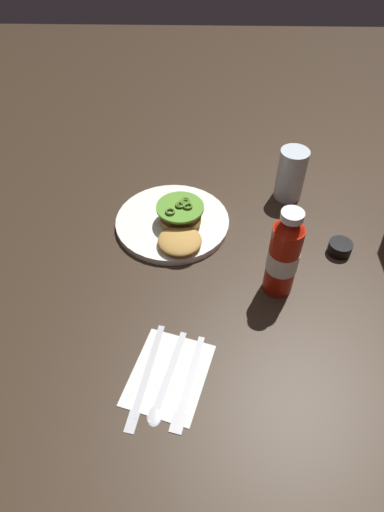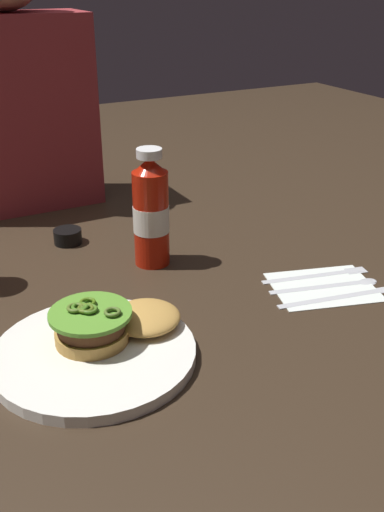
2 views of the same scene
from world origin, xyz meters
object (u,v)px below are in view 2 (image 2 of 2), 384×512
Objects in this scene: condiment_cup at (68,236)px; napkin at (323,287)px; ketchup_bottle at (151,213)px; spoon_utensil at (340,283)px; fork_utensil at (324,273)px; burger_sandwich at (112,322)px; butter_knife at (348,294)px; diner_person at (13,85)px; dinner_plate at (94,354)px.

napkin is at bearing -49.34° from condiment_cup.
condiment_cup is at bearing 125.11° from ketchup_bottle.
spoon_utensil and fork_utensil have the same top height.
butter_knife is at bearing -7.14° from burger_sandwich.
condiment_cup reaches higher than napkin.
burger_sandwich is 0.66m from diner_person.
ketchup_bottle is at bearing -54.89° from condiment_cup.
condiment_cup is 0.28× the size of fork_utensil.
fork_utensil is (0.01, 0.08, 0.00)m from butter_knife.
burger_sandwich is 3.50× the size of condiment_cup.
napkin is (0.32, -0.37, -0.01)m from condiment_cup.
napkin is 0.04m from fork_utensil.
butter_knife is at bearing -100.49° from fork_utensil.
condiment_cup is at bearing 132.53° from spoon_utensil.
diner_person is at bearing 117.63° from butter_knife.
butter_knife is (0.23, -0.26, -0.09)m from ketchup_bottle.
ketchup_bottle is at bearing 136.76° from spoon_utensil.
fork_utensil is at bearing 88.57° from spoon_utensil.
diner_person is at bearing 106.80° from ketchup_bottle.
burger_sandwich is 0.40m from spoon_utensil.
dinner_plate is 0.43m from fork_utensil.
condiment_cup reaches higher than butter_knife.
dinner_plate is 0.40m from napkin.
condiment_cup is at bearing 77.76° from dinner_plate.
diner_person reaches higher than butter_knife.
burger_sandwich is 0.98× the size of fork_utensil.
dinner_plate is at bearing -102.24° from condiment_cup.
dinner_plate is 1.44× the size of fork_utensil.
burger_sandwich is at bearing 30.97° from dinner_plate.
condiment_cup is (-0.11, 0.15, -0.08)m from ketchup_bottle.
burger_sandwich reaches higher than dinner_plate.
butter_knife is (0.42, -0.03, -0.00)m from dinner_plate.
dinner_plate is 1.31× the size of ketchup_bottle.
butter_knife is (0.02, -0.04, 0.00)m from napkin.
dinner_plate reaches higher than spoon_utensil.
spoon_utensil is (0.01, 0.04, 0.00)m from butter_knife.
butter_knife is 1.13× the size of fork_utensil.
burger_sandwich is 0.40m from fork_utensil.
napkin is 0.77× the size of butter_knife.
condiment_cup is (0.05, 0.37, -0.02)m from burger_sandwich.
fork_utensil is (0.40, 0.03, -0.03)m from burger_sandwich.
dinner_plate is at bearing -149.03° from burger_sandwich.
napkin is at bearing -61.87° from diner_person.
butter_knife is 1.14× the size of spoon_utensil.
napkin is 0.88× the size of spoon_utensil.
butter_knife is 0.38× the size of diner_person.
butter_knife is at bearing -49.02° from ketchup_bottle.
butter_knife is (0.33, -0.41, -0.01)m from condiment_cup.
condiment_cup is 0.48m from fork_utensil.
fork_utensil is 0.74m from diner_person.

